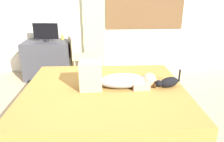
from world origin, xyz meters
TOP-DOWN VIEW (x-y plane):
  - ground_plane at (0.00, 0.00)m, footprint 16.00×16.00m
  - back_wall_with_window at (0.03, 2.30)m, footprint 6.40×0.14m
  - bed at (0.01, 0.14)m, footprint 2.00×1.76m
  - person_lying at (0.12, 0.16)m, footprint 0.94×0.30m
  - cat at (0.78, 0.14)m, footprint 0.34×0.20m
  - desk at (-1.09, 1.91)m, footprint 0.90×0.56m
  - tv_monitor at (-1.08, 1.91)m, footprint 0.48×0.10m
  - cup at (-0.81, 2.08)m, footprint 0.06×0.06m
  - chair_by_desk at (-0.50, 1.77)m, footprint 0.47×0.47m
  - curtain_left at (-0.18, 2.19)m, footprint 0.44×0.06m

SIDE VIEW (x-z plane):
  - ground_plane at x=0.00m, z-range 0.00..0.00m
  - bed at x=0.01m, z-range 0.00..0.54m
  - desk at x=-1.09m, z-range 0.00..0.74m
  - chair_by_desk at x=-0.50m, z-range 0.08..0.94m
  - cat at x=0.78m, z-range 0.50..0.71m
  - person_lying at x=0.12m, z-range 0.48..0.82m
  - cup at x=-0.81m, z-range 0.74..0.83m
  - tv_monitor at x=-1.08m, z-range 0.75..1.10m
  - curtain_left at x=-0.18m, z-range 0.00..2.46m
  - back_wall_with_window at x=0.03m, z-range 0.00..2.90m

